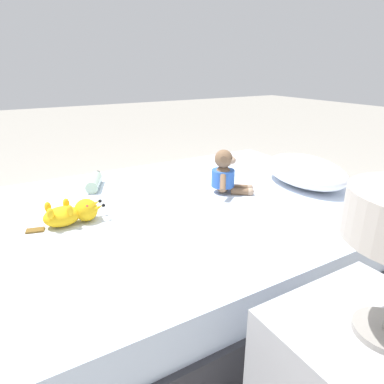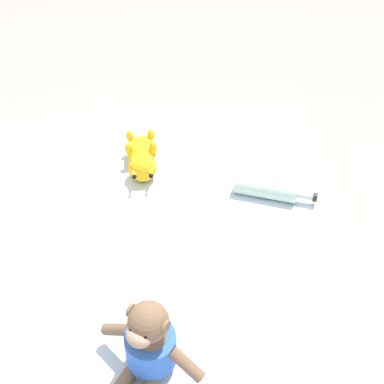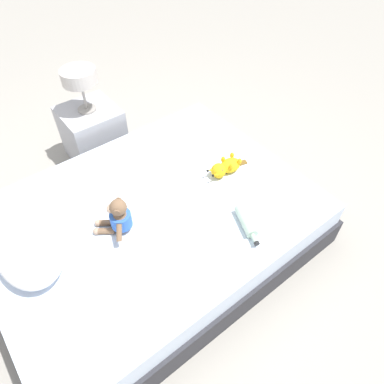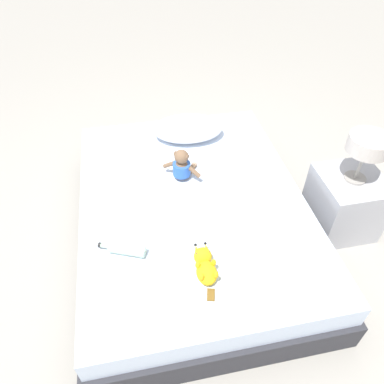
{
  "view_description": "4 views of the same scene",
  "coord_description": "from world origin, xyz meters",
  "px_view_note": "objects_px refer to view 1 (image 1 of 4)",
  "views": [
    {
      "loc": [
        1.35,
        -0.79,
        1.01
      ],
      "look_at": [
        0.0,
        0.0,
        0.42
      ],
      "focal_mm": 31.4,
      "sensor_mm": 36.0,
      "label": 1
    },
    {
      "loc": [
        -0.05,
        0.88,
        1.53
      ],
      "look_at": [
        -0.19,
        -0.28,
        0.49
      ],
      "focal_mm": 47.94,
      "sensor_mm": 36.0,
      "label": 2
    },
    {
      "loc": [
        -1.25,
        0.65,
        2.0
      ],
      "look_at": [
        -0.12,
        -0.23,
        0.46
      ],
      "focal_mm": 32.74,
      "sensor_mm": 36.0,
      "label": 3
    },
    {
      "loc": [
        -0.33,
        -1.67,
        2.04
      ],
      "look_at": [
        0.0,
        0.0,
        0.42
      ],
      "focal_mm": 33.9,
      "sensor_mm": 36.0,
      "label": 4
    }
  ],
  "objects_px": {
    "pillow": "(305,171)",
    "plush_yellow_creature": "(72,213)",
    "bed": "(192,234)",
    "plush_monkey": "(225,175)",
    "glass_bottle": "(94,182)"
  },
  "relations": [
    {
      "from": "pillow",
      "to": "glass_bottle",
      "type": "xyz_separation_m",
      "value": [
        -0.55,
        -1.05,
        -0.05
      ]
    },
    {
      "from": "bed",
      "to": "pillow",
      "type": "xyz_separation_m",
      "value": [
        0.1,
        0.68,
        0.27
      ]
    },
    {
      "from": "bed",
      "to": "glass_bottle",
      "type": "bearing_deg",
      "value": -140.78
    },
    {
      "from": "plush_yellow_creature",
      "to": "glass_bottle",
      "type": "height_order",
      "value": "plush_yellow_creature"
    },
    {
      "from": "plush_monkey",
      "to": "plush_yellow_creature",
      "type": "bearing_deg",
      "value": -91.36
    },
    {
      "from": "pillow",
      "to": "plush_monkey",
      "type": "bearing_deg",
      "value": -105.08
    },
    {
      "from": "glass_bottle",
      "to": "bed",
      "type": "bearing_deg",
      "value": 39.22
    },
    {
      "from": "bed",
      "to": "pillow",
      "type": "height_order",
      "value": "pillow"
    },
    {
      "from": "pillow",
      "to": "plush_monkey",
      "type": "distance_m",
      "value": 0.48
    },
    {
      "from": "pillow",
      "to": "plush_yellow_creature",
      "type": "xyz_separation_m",
      "value": [
        -0.14,
        -1.26,
        -0.03
      ]
    },
    {
      "from": "plush_monkey",
      "to": "plush_yellow_creature",
      "type": "distance_m",
      "value": 0.79
    },
    {
      "from": "plush_monkey",
      "to": "bed",
      "type": "bearing_deg",
      "value": -83.73
    },
    {
      "from": "bed",
      "to": "plush_monkey",
      "type": "bearing_deg",
      "value": 96.27
    },
    {
      "from": "pillow",
      "to": "plush_yellow_creature",
      "type": "distance_m",
      "value": 1.27
    },
    {
      "from": "pillow",
      "to": "plush_monkey",
      "type": "xyz_separation_m",
      "value": [
        -0.13,
        -0.47,
        0.02
      ]
    }
  ]
}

